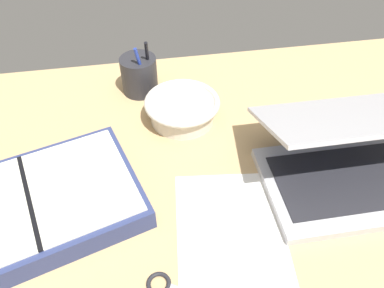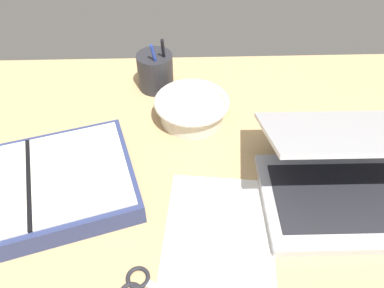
# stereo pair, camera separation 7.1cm
# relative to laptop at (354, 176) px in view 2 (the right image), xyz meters

# --- Properties ---
(desk_top) EXTENTS (1.40, 1.00, 0.02)m
(desk_top) POSITION_rel_laptop_xyz_m (-0.25, -0.01, -0.06)
(desk_top) COLOR tan
(desk_top) RESTS_ON ground
(laptop) EXTENTS (0.33, 0.28, 0.16)m
(laptop) POSITION_rel_laptop_xyz_m (0.00, 0.00, 0.00)
(laptop) COLOR #B7B7BC
(laptop) RESTS_ON desk_top
(bowl) EXTENTS (0.17, 0.17, 0.06)m
(bowl) POSITION_rel_laptop_xyz_m (-0.29, 0.23, -0.02)
(bowl) COLOR silver
(bowl) RESTS_ON desk_top
(pen_cup) EXTENTS (0.09, 0.09, 0.14)m
(pen_cup) POSITION_rel_laptop_xyz_m (-0.38, 0.36, -0.00)
(pen_cup) COLOR #28282D
(pen_cup) RESTS_ON desk_top
(planner) EXTENTS (0.43, 0.34, 0.05)m
(planner) POSITION_rel_laptop_xyz_m (-0.59, 0.01, -0.03)
(planner) COLOR navy
(planner) RESTS_ON desk_top
(paper_sheet_front) EXTENTS (0.22, 0.32, 0.00)m
(paper_sheet_front) POSITION_rel_laptop_xyz_m (-0.26, -0.11, -0.05)
(paper_sheet_front) COLOR white
(paper_sheet_front) RESTS_ON desk_top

